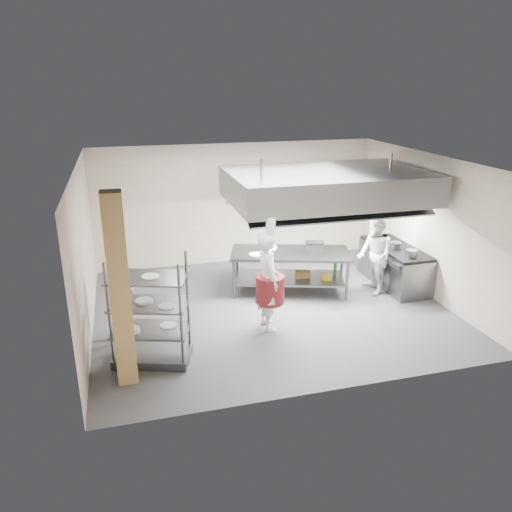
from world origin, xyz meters
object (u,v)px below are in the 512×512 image
object	(u,v)px
island	(290,271)
griddle	(315,247)
pass_rack	(150,310)
cooking_range	(394,267)
chef_head	(268,281)
chef_plating	(120,298)
stockpot	(395,246)
chef_line	(374,255)

from	to	relation	value
island	griddle	bearing A→B (deg)	2.76
pass_rack	cooking_range	size ratio (longest dim) A/B	0.92
island	chef_head	world-z (taller)	chef_head
chef_plating	stockpot	size ratio (longest dim) A/B	6.74
chef_head	chef_line	size ratio (longest dim) A/B	1.08
island	chef_plating	distance (m)	3.84
chef_line	griddle	bearing A→B (deg)	-104.22
griddle	stockpot	distance (m)	1.81
island	stockpot	size ratio (longest dim) A/B	10.65
chef_head	chef_plating	world-z (taller)	chef_head
pass_rack	chef_plating	xyz separation A→B (m)	(-0.46, 0.89, -0.11)
island	chef_line	distance (m)	1.86
stockpot	chef_plating	bearing A→B (deg)	-171.76
cooking_range	stockpot	xyz separation A→B (m)	(-0.12, -0.16, 0.56)
chef_line	stockpot	world-z (taller)	chef_line
island	chef_plating	size ratio (longest dim) A/B	1.58
island	griddle	world-z (taller)	griddle
chef_line	stockpot	size ratio (longest dim) A/B	7.27
stockpot	chef_line	bearing A→B (deg)	-165.88
chef_head	chef_line	world-z (taller)	chef_head
island	chef_plating	xyz separation A→B (m)	(-3.60, -1.28, 0.35)
pass_rack	cooking_range	distance (m)	5.90
cooking_range	chef_line	world-z (taller)	chef_line
pass_rack	cooking_range	bearing A→B (deg)	36.76
pass_rack	chef_line	distance (m)	5.12
island	cooking_range	bearing A→B (deg)	11.06
chef_line	stockpot	xyz separation A→B (m)	(0.58, 0.14, 0.11)
griddle	chef_plating	bearing A→B (deg)	-144.16
cooking_range	chef_line	size ratio (longest dim) A/B	1.15
pass_rack	chef_head	distance (m)	2.27
cooking_range	griddle	world-z (taller)	griddle
griddle	chef_line	bearing A→B (deg)	0.32
chef_head	chef_plating	size ratio (longest dim) A/B	1.16
pass_rack	chef_head	size ratio (longest dim) A/B	0.98
chef_plating	island	bearing A→B (deg)	80.30
pass_rack	chef_plating	world-z (taller)	pass_rack
chef_plating	griddle	distance (m)	4.28
cooking_range	chef_head	size ratio (longest dim) A/B	1.06
pass_rack	stockpot	bearing A→B (deg)	35.60
island	stockpot	world-z (taller)	stockpot
chef_plating	stockpot	distance (m)	5.96
chef_head	chef_plating	xyz separation A→B (m)	(-2.64, 0.26, -0.13)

